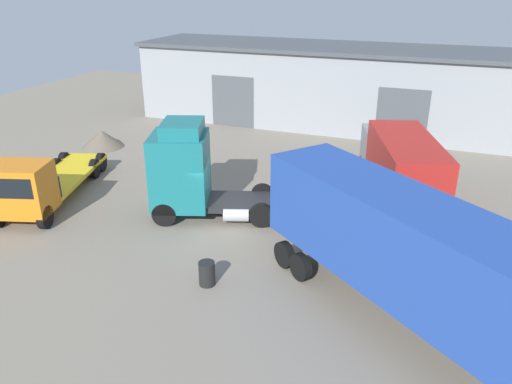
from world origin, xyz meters
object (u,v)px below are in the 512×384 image
at_px(flatbed_truck_orange, 36,184).
at_px(box_truck_grey, 400,165).
at_px(tractor_unit_teal, 191,172).
at_px(gravel_pile, 102,139).
at_px(container_trailer_green, 415,254).
at_px(oil_drum, 207,273).

distance_m(flatbed_truck_orange, box_truck_grey, 16.73).
bearing_deg(tractor_unit_teal, gravel_pile, -53.52).
relative_size(container_trailer_green, box_truck_grey, 1.24).
relative_size(container_trailer_green, gravel_pile, 4.04).
xyz_separation_m(flatbed_truck_orange, gravel_pile, (-3.15, 8.83, -0.76)).
xyz_separation_m(tractor_unit_teal, container_trailer_green, (9.83, -4.85, 0.61)).
bearing_deg(container_trailer_green, oil_drum, -142.57).
xyz_separation_m(container_trailer_green, box_truck_grey, (-1.36, 9.53, -0.72)).
xyz_separation_m(flatbed_truck_orange, oil_drum, (9.90, -2.67, -0.86)).
distance_m(tractor_unit_teal, box_truck_grey, 9.68).
xyz_separation_m(box_truck_grey, oil_drum, (-5.37, -9.48, -1.51)).
bearing_deg(container_trailer_green, tractor_unit_teal, -168.43).
height_order(box_truck_grey, gravel_pile, box_truck_grey).
height_order(flatbed_truck_orange, gravel_pile, flatbed_truck_orange).
bearing_deg(tractor_unit_teal, flatbed_truck_orange, -2.14).
bearing_deg(flatbed_truck_orange, box_truck_grey, 96.52).
bearing_deg(oil_drum, container_trailer_green, -0.40).
bearing_deg(oil_drum, flatbed_truck_orange, 164.89).
bearing_deg(tractor_unit_teal, container_trailer_green, 134.19).
bearing_deg(flatbed_truck_orange, gravel_pile, -177.85).
distance_m(gravel_pile, oil_drum, 17.40).
relative_size(container_trailer_green, oil_drum, 12.13).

